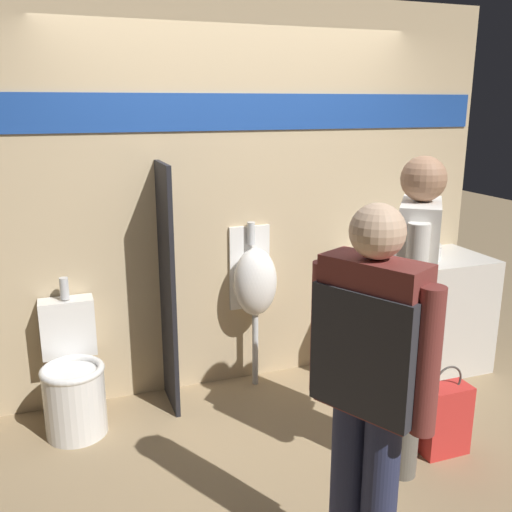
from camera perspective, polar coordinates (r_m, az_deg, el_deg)
ground_plane at (r=3.93m, az=0.88°, el=-15.58°), size 16.00×16.00×0.00m
display_wall at (r=4.00m, az=-2.11°, el=5.80°), size 3.83×0.07×2.70m
sink_counter at (r=4.55m, az=15.77°, el=-5.60°), size 1.04×0.60×0.88m
sink_basin at (r=4.43m, az=15.24°, el=0.56°), size 0.43×0.43×0.24m
cell_phone at (r=4.15m, az=13.64°, el=-0.95°), size 0.07×0.14×0.01m
divider_near_counter at (r=3.78m, az=-8.84°, el=-3.32°), size 0.03×0.41×1.65m
urinal_near_counter at (r=4.02m, az=-0.14°, el=-2.59°), size 0.31×0.26×1.20m
toilet at (r=3.82m, az=-17.83°, el=-11.81°), size 0.39×0.55×0.94m
person_in_vest at (r=2.38m, az=11.29°, el=-11.41°), size 0.38×0.52×1.65m
person_with_lanyard at (r=3.14m, az=15.52°, el=-4.76°), size 0.42×0.51×1.75m
shopping_bag at (r=3.63m, az=18.37°, el=-15.19°), size 0.28×0.15×0.56m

